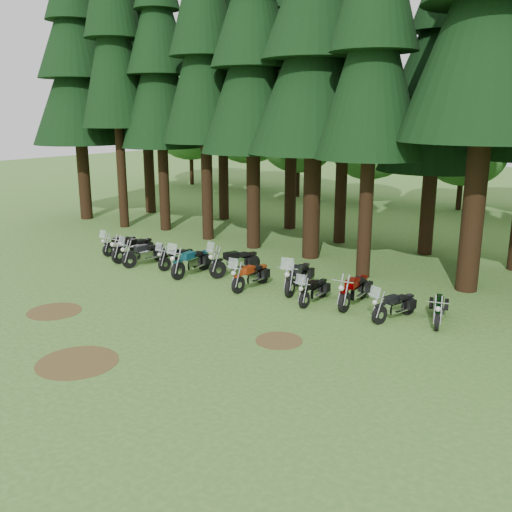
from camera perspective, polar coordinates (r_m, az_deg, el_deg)
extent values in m
plane|color=#3E6C29|center=(19.40, -9.60, -5.69)|extent=(120.00, 120.00, 0.00)
cylinder|color=black|center=(36.87, -16.84, 7.83)|extent=(0.73, 0.73, 5.51)
cone|color=black|center=(36.70, -17.46, 16.04)|extent=(5.49, 5.49, 6.89)
cone|color=black|center=(36.97, -17.87, 21.07)|extent=(4.39, 4.39, 5.82)
cylinder|color=black|center=(33.56, -13.31, 8.55)|extent=(0.52, 0.52, 6.77)
cone|color=black|center=(33.56, -13.98, 19.63)|extent=(3.92, 3.92, 8.47)
cylinder|color=black|center=(32.32, -9.20, 7.42)|extent=(0.58, 0.58, 5.53)
cone|color=black|center=(32.12, -9.59, 16.84)|extent=(4.32, 4.32, 6.91)
cone|color=black|center=(32.43, -9.85, 22.60)|extent=(3.46, 3.46, 5.83)
cylinder|color=black|center=(29.66, -4.93, 7.39)|extent=(0.58, 0.58, 5.99)
cone|color=black|center=(29.52, -5.18, 18.51)|extent=(4.32, 4.32, 7.49)
cylinder|color=black|center=(27.66, -0.26, 6.49)|extent=(0.66, 0.66, 5.57)
cone|color=black|center=(27.44, -0.28, 17.59)|extent=(4.95, 4.95, 6.96)
cylinder|color=black|center=(25.86, 5.61, 6.00)|extent=(0.77, 0.77, 5.70)
cone|color=black|center=(25.64, 5.93, 18.16)|extent=(5.81, 5.81, 7.12)
cylinder|color=black|center=(23.03, 10.93, 4.79)|extent=(0.55, 0.55, 5.71)
cone|color=black|center=(22.78, 11.62, 18.48)|extent=(4.15, 4.15, 7.14)
cylinder|color=black|center=(22.25, 20.98, 4.95)|extent=(0.80, 0.80, 6.62)
cone|color=black|center=(22.22, 22.54, 21.27)|extent=(5.98, 5.98, 8.27)
cylinder|color=black|center=(38.19, -10.65, 8.67)|extent=(0.67, 0.67, 5.87)
cone|color=black|center=(38.06, -11.06, 17.11)|extent=(5.00, 5.00, 7.33)
cone|color=black|center=(38.39, -11.33, 22.28)|extent=(4.00, 4.00, 6.19)
cylinder|color=black|center=(35.25, -3.27, 8.15)|extent=(0.60, 0.60, 5.53)
cone|color=black|center=(35.07, -3.40, 16.79)|extent=(4.52, 4.52, 6.91)
cone|color=black|center=(35.35, -3.48, 22.08)|extent=(3.62, 3.62, 5.83)
cylinder|color=black|center=(32.38, 3.47, 7.62)|extent=(0.65, 0.65, 5.55)
cone|color=black|center=(32.19, 3.62, 17.07)|extent=(4.85, 4.85, 6.94)
cone|color=black|center=(32.50, 3.72, 22.85)|extent=(3.88, 3.88, 5.86)
cylinder|color=black|center=(29.09, 8.49, 6.68)|extent=(0.58, 0.58, 5.52)
cone|color=black|center=(28.87, 8.90, 17.13)|extent=(4.35, 4.35, 6.90)
cone|color=black|center=(29.21, 9.17, 23.52)|extent=(3.48, 3.48, 5.83)
cylinder|color=black|center=(27.63, 16.83, 4.95)|extent=(0.66, 0.66, 4.70)
cone|color=black|center=(27.30, 17.54, 14.29)|extent=(4.94, 4.94, 5.87)
cone|color=black|center=(27.47, 18.00, 20.07)|extent=(3.95, 3.95, 4.96)
cylinder|color=black|center=(52.39, -6.46, 8.94)|extent=(0.36, 0.36, 3.33)
sphere|color=#316E2C|center=(52.16, -6.60, 13.80)|extent=(7.78, 7.78, 7.78)
sphere|color=#316E2C|center=(50.61, -6.16, 12.92)|extent=(5.55, 5.55, 5.55)
cylinder|color=black|center=(48.81, -0.76, 8.61)|extent=(0.36, 0.36, 3.29)
sphere|color=#316E2C|center=(48.56, -0.77, 13.77)|extent=(7.69, 7.69, 7.69)
sphere|color=#316E2C|center=(47.08, -0.14, 12.81)|extent=(5.49, 5.49, 5.49)
cylinder|color=black|center=(44.79, 4.17, 7.72)|extent=(0.36, 0.36, 2.80)
sphere|color=#316E2C|center=(44.51, 4.26, 12.50)|extent=(6.53, 6.53, 6.53)
sphere|color=#316E2C|center=(43.30, 4.97, 11.57)|extent=(4.67, 4.67, 4.67)
cylinder|color=black|center=(42.29, 11.01, 6.93)|extent=(0.36, 0.36, 2.55)
sphere|color=#316E2C|center=(41.99, 11.24, 11.53)|extent=(5.95, 5.95, 5.95)
sphere|color=#316E2C|center=(40.97, 12.07, 10.59)|extent=(4.25, 4.25, 4.25)
cylinder|color=black|center=(41.09, 19.69, 6.09)|extent=(0.36, 0.36, 2.47)
sphere|color=#316E2C|center=(40.78, 20.09, 10.66)|extent=(5.76, 5.76, 5.76)
sphere|color=#316E2C|center=(39.91, 21.10, 9.68)|extent=(4.12, 4.12, 4.12)
cylinder|color=#4C3D1E|center=(20.49, -19.52, -5.23)|extent=(1.80, 1.80, 0.01)
cylinder|color=#4C3D1E|center=(17.00, 2.31, -8.44)|extent=(1.40, 1.40, 0.01)
cylinder|color=#4C3D1E|center=(16.35, -17.44, -10.10)|extent=(2.20, 2.20, 0.01)
cylinder|color=black|center=(27.22, -14.54, 0.57)|extent=(0.15, 0.61, 0.60)
cylinder|color=black|center=(28.06, -12.23, 1.11)|extent=(0.15, 0.61, 0.60)
cube|color=silver|center=(27.64, -13.30, 1.03)|extent=(0.28, 0.65, 0.31)
cube|color=black|center=(27.44, -13.69, 1.61)|extent=(0.29, 0.51, 0.22)
cube|color=black|center=(27.70, -13.00, 1.70)|extent=(0.29, 0.51, 0.11)
cube|color=silver|center=(26.89, -15.11, 2.14)|extent=(0.39, 0.13, 0.36)
cylinder|color=black|center=(25.85, -13.56, 0.03)|extent=(0.17, 0.72, 0.71)
cylinder|color=black|center=(26.88, -10.76, 0.73)|extent=(0.17, 0.72, 0.71)
cube|color=silver|center=(26.37, -12.06, 0.61)|extent=(0.32, 0.77, 0.37)
cube|color=black|center=(26.12, -12.52, 1.34)|extent=(0.34, 0.60, 0.26)
cube|color=black|center=(26.44, -11.68, 1.45)|extent=(0.34, 0.60, 0.13)
cylinder|color=black|center=(25.03, -12.55, -0.44)|extent=(0.25, 0.68, 0.67)
cylinder|color=black|center=(25.83, -9.58, 0.17)|extent=(0.25, 0.68, 0.67)
cube|color=silver|center=(25.42, -10.95, 0.09)|extent=(0.40, 0.75, 0.34)
cube|color=black|center=(25.22, -11.44, 0.80)|extent=(0.39, 0.60, 0.24)
cube|color=black|center=(25.47, -10.55, 0.88)|extent=(0.39, 0.60, 0.12)
cube|color=silver|center=(24.67, -13.27, 1.46)|extent=(0.44, 0.20, 0.40)
cylinder|color=black|center=(24.31, -9.14, -0.81)|extent=(0.17, 0.60, 0.59)
cylinder|color=black|center=(25.17, -6.69, -0.19)|extent=(0.17, 0.60, 0.59)
cube|color=silver|center=(24.74, -7.82, -0.29)|extent=(0.30, 0.65, 0.30)
cube|color=black|center=(24.53, -8.21, 0.35)|extent=(0.31, 0.51, 0.22)
cube|color=black|center=(24.80, -7.48, 0.44)|extent=(0.31, 0.51, 0.11)
cube|color=silver|center=(23.95, -9.71, 0.91)|extent=(0.38, 0.14, 0.35)
cylinder|color=black|center=(22.98, -7.79, -1.48)|extent=(0.20, 0.73, 0.72)
cylinder|color=black|center=(24.23, -5.19, -0.57)|extent=(0.20, 0.73, 0.72)
cube|color=silver|center=(23.61, -6.38, -0.75)|extent=(0.36, 0.78, 0.37)
cube|color=navy|center=(23.33, -6.80, 0.04)|extent=(0.37, 0.62, 0.26)
cube|color=black|center=(23.71, -6.02, 0.20)|extent=(0.37, 0.62, 0.13)
cube|color=silver|center=(22.49, -8.42, 0.71)|extent=(0.47, 0.17, 0.43)
cylinder|color=black|center=(22.98, -3.84, -1.37)|extent=(0.36, 0.74, 0.72)
cylinder|color=black|center=(23.90, -0.39, -0.72)|extent=(0.36, 0.74, 0.72)
cube|color=silver|center=(23.43, -1.98, -0.78)|extent=(0.52, 0.82, 0.37)
cube|color=black|center=(23.20, -2.50, 0.06)|extent=(0.49, 0.67, 0.26)
cube|color=black|center=(23.48, -1.47, 0.14)|extent=(0.49, 0.67, 0.13)
cube|color=silver|center=(22.57, -4.59, 0.89)|extent=(0.48, 0.27, 0.43)
cylinder|color=black|center=(21.11, -1.79, -2.89)|extent=(0.14, 0.65, 0.65)
cylinder|color=black|center=(22.27, 0.68, -1.95)|extent=(0.14, 0.65, 0.65)
cube|color=silver|center=(21.69, -0.44, -2.16)|extent=(0.28, 0.69, 0.34)
cube|color=#AE3311|center=(21.42, -0.81, -1.38)|extent=(0.30, 0.54, 0.24)
cube|color=black|center=(21.78, -0.08, -1.22)|extent=(0.30, 0.54, 0.12)
cube|color=silver|center=(20.64, -2.32, -0.76)|extent=(0.42, 0.12, 0.39)
cylinder|color=black|center=(20.70, 3.41, -3.16)|extent=(0.31, 0.74, 0.72)
cylinder|color=black|center=(22.22, 4.95, -1.95)|extent=(0.31, 0.74, 0.72)
cube|color=silver|center=(21.48, 4.26, -2.25)|extent=(0.47, 0.81, 0.37)
cube|color=black|center=(21.14, 4.05, -1.40)|extent=(0.45, 0.66, 0.26)
cube|color=black|center=(21.61, 4.51, -1.18)|extent=(0.45, 0.66, 0.13)
cube|color=silver|center=(20.13, 3.12, -0.78)|extent=(0.48, 0.24, 0.43)
cylinder|color=black|center=(19.62, 4.85, -4.39)|extent=(0.16, 0.60, 0.59)
cylinder|color=black|center=(20.79, 6.69, -3.35)|extent=(0.16, 0.60, 0.59)
cube|color=silver|center=(20.21, 5.86, -3.61)|extent=(0.29, 0.64, 0.30)
cube|color=black|center=(19.94, 5.61, -2.88)|extent=(0.30, 0.51, 0.21)
cube|color=black|center=(20.30, 6.15, -2.69)|extent=(0.30, 0.51, 0.11)
cube|color=silver|center=(19.15, 4.51, -2.36)|extent=(0.38, 0.13, 0.35)
cylinder|color=black|center=(19.38, 8.82, -4.56)|extent=(0.22, 0.73, 0.72)
cylinder|color=black|center=(20.88, 10.62, -3.24)|extent=(0.22, 0.73, 0.72)
cube|color=silver|center=(20.14, 9.82, -3.57)|extent=(0.38, 0.79, 0.37)
cube|color=#5F0000|center=(19.80, 9.60, -2.68)|extent=(0.38, 0.63, 0.26)
cube|color=black|center=(20.26, 10.13, -2.44)|extent=(0.38, 0.63, 0.13)
cylinder|color=black|center=(18.56, 12.25, -5.78)|extent=(0.29, 0.62, 0.60)
cylinder|color=black|center=(19.61, 14.98, -4.84)|extent=(0.29, 0.62, 0.60)
cube|color=silver|center=(19.08, 13.76, -5.04)|extent=(0.42, 0.69, 0.31)
cube|color=black|center=(18.82, 13.41, -4.23)|extent=(0.40, 0.56, 0.22)
cube|color=black|center=(19.15, 14.21, -4.08)|extent=(0.40, 0.56, 0.11)
cube|color=silver|center=(18.10, 11.82, -3.55)|extent=(0.40, 0.22, 0.36)
cylinder|color=black|center=(18.50, 17.66, -6.21)|extent=(0.31, 0.62, 0.61)
cylinder|color=black|center=(19.84, 17.81, -4.82)|extent=(0.31, 0.62, 0.61)
cube|color=silver|center=(19.18, 17.76, -5.21)|extent=(0.44, 0.69, 0.31)
cube|color=black|center=(18.88, 17.81, -4.47)|extent=(0.42, 0.57, 0.22)
cube|color=black|center=(19.29, 17.85, -4.19)|extent=(0.42, 0.57, 0.11)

